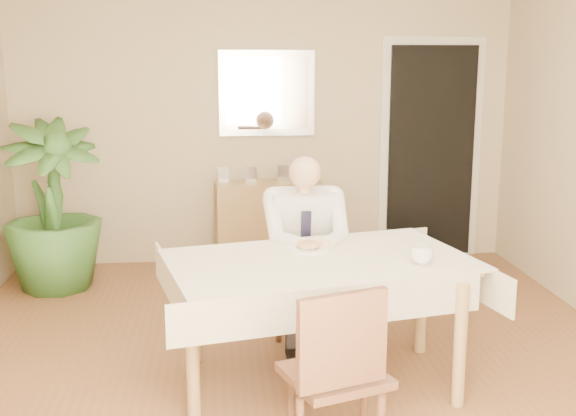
{
  "coord_description": "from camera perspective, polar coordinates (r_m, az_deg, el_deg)",
  "views": [
    {
      "loc": [
        -0.44,
        -4.05,
        1.9
      ],
      "look_at": [
        0.0,
        0.35,
        0.95
      ],
      "focal_mm": 45.0,
      "sensor_mm": 36.0,
      "label": 1
    }
  ],
  "objects": [
    {
      "name": "window",
      "position": [
        1.7,
        9.59,
        -3.36
      ],
      "size": [
        1.34,
        0.04,
        1.44
      ],
      "color": "white",
      "rests_on": "room"
    },
    {
      "name": "fork",
      "position": [
        4.24,
        1.18,
        -3.24
      ],
      "size": [
        0.01,
        0.13,
        0.01
      ],
      "primitive_type": "cylinder",
      "rotation": [
        1.57,
        0.0,
        0.0
      ],
      "color": "silver",
      "rests_on": "dining_table"
    },
    {
      "name": "photo_frame_left",
      "position": [
        6.49,
        -5.14,
        2.63
      ],
      "size": [
        0.1,
        0.02,
        0.14
      ],
      "primitive_type": "cube",
      "color": "silver",
      "rests_on": "sideboard"
    },
    {
      "name": "mirror",
      "position": [
        6.55,
        -1.68,
        9.05
      ],
      "size": [
        0.86,
        0.04,
        0.76
      ],
      "color": "silver",
      "rests_on": "room"
    },
    {
      "name": "plate",
      "position": [
        4.3,
        1.62,
        -3.23
      ],
      "size": [
        0.26,
        0.26,
        0.02
      ],
      "primitive_type": "cylinder",
      "color": "white",
      "rests_on": "dining_table"
    },
    {
      "name": "seated_man",
      "position": [
        4.71,
        1.47,
        -2.76
      ],
      "size": [
        0.48,
        0.72,
        1.24
      ],
      "color": "white",
      "rests_on": "ground"
    },
    {
      "name": "doorway",
      "position": [
        6.87,
        11.2,
        4.36
      ],
      "size": [
        0.96,
        0.07,
        2.1
      ],
      "color": "white",
      "rests_on": "ground"
    },
    {
      "name": "photo_frame_center",
      "position": [
        6.47,
        -2.94,
        2.65
      ],
      "size": [
        0.1,
        0.02,
        0.14
      ],
      "primitive_type": "cube",
      "color": "silver",
      "rests_on": "sideboard"
    },
    {
      "name": "room",
      "position": [
        4.12,
        0.49,
        3.75
      ],
      "size": [
        5.0,
        5.02,
        2.6
      ],
      "color": "brown",
      "rests_on": "ground"
    },
    {
      "name": "potted_palm",
      "position": [
        6.13,
        -18.12,
        0.17
      ],
      "size": [
        1.03,
        1.03,
        1.39
      ],
      "primitive_type": "imported",
      "rotation": [
        0.0,
        0.0,
        0.43
      ],
      "color": "#2E5A23",
      "rests_on": "ground"
    },
    {
      "name": "dining_table",
      "position": [
        4.15,
        2.49,
        -5.15
      ],
      "size": [
        1.93,
        1.38,
        0.75
      ],
      "rotation": [
        0.0,
        0.0,
        0.22
      ],
      "color": "#9C7C4B",
      "rests_on": "ground"
    },
    {
      "name": "sideboard",
      "position": [
        6.57,
        -1.53,
        -1.24
      ],
      "size": [
        0.98,
        0.41,
        0.77
      ],
      "primitive_type": "cube",
      "rotation": [
        0.0,
        0.0,
        0.09
      ],
      "color": "#9C7C4B",
      "rests_on": "ground"
    },
    {
      "name": "knife",
      "position": [
        4.25,
        2.26,
        -3.21
      ],
      "size": [
        0.01,
        0.13,
        0.01
      ],
      "primitive_type": "cylinder",
      "rotation": [
        1.57,
        0.0,
        0.0
      ],
      "color": "silver",
      "rests_on": "dining_table"
    },
    {
      "name": "coffee_mug",
      "position": [
        4.08,
        10.52,
        -3.66
      ],
      "size": [
        0.16,
        0.16,
        0.1
      ],
      "primitive_type": "imported",
      "rotation": [
        0.0,
        0.0,
        0.36
      ],
      "color": "white",
      "rests_on": "dining_table"
    },
    {
      "name": "food",
      "position": [
        4.3,
        1.62,
        -2.95
      ],
      "size": [
        0.14,
        0.14,
        0.06
      ],
      "primitive_type": "ellipsoid",
      "color": "#986F43",
      "rests_on": "dining_table"
    },
    {
      "name": "chair_near",
      "position": [
        3.34,
        3.94,
        -12.55
      ],
      "size": [
        0.54,
        0.55,
        0.9
      ],
      "rotation": [
        0.0,
        0.0,
        0.33
      ],
      "color": "#462918",
      "rests_on": "ground"
    },
    {
      "name": "chair_far",
      "position": [
        5.03,
        1.04,
        -3.97
      ],
      "size": [
        0.44,
        0.44,
        0.9
      ],
      "rotation": [
        0.0,
        0.0,
        0.04
      ],
      "color": "#462918",
      "rests_on": "ground"
    },
    {
      "name": "photo_frame_right",
      "position": [
        6.56,
        -0.38,
        2.79
      ],
      "size": [
        0.1,
        0.02,
        0.14
      ],
      "primitive_type": "cube",
      "color": "silver",
      "rests_on": "sideboard"
    }
  ]
}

